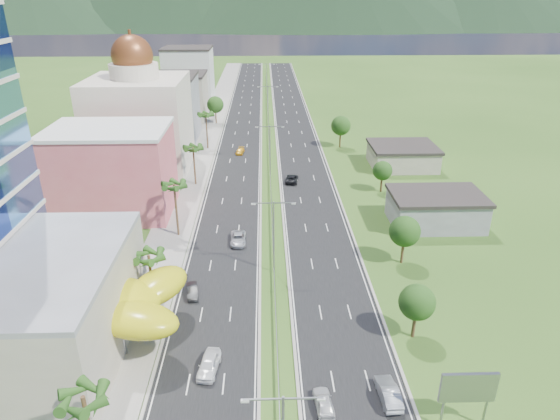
{
  "coord_description": "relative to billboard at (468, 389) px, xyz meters",
  "views": [
    {
      "loc": [
        -1.07,
        -51.77,
        37.69
      ],
      "look_at": [
        1.06,
        16.09,
        7.0
      ],
      "focal_mm": 32.0,
      "sensor_mm": 36.0,
      "label": 1
    }
  ],
  "objects": [
    {
      "name": "mountain_ridge",
      "position": [
        43.0,
        468.0,
        -4.42
      ],
      "size": [
        860.0,
        140.0,
        90.0
      ],
      "primitive_type": null,
      "color": "black",
      "rests_on": "ground"
    },
    {
      "name": "palm_tree_d",
      "position": [
        -32.5,
        63.0,
        3.12
      ],
      "size": [
        3.6,
        3.6,
        8.6
      ],
      "color": "#47301C",
      "rests_on": "ground"
    },
    {
      "name": "leafy_tree_rb",
      "position": [
        2.0,
        30.0,
        0.76
      ],
      "size": [
        4.55,
        4.55,
        7.47
      ],
      "color": "#47301C",
      "rests_on": "ground"
    },
    {
      "name": "domed_building",
      "position": [
        -45.0,
        73.0,
        6.93
      ],
      "size": [
        20.0,
        20.0,
        28.7
      ],
      "color": "beige",
      "rests_on": "ground"
    },
    {
      "name": "leafy_tree_ra",
      "position": [
        -1.0,
        13.0,
        0.35
      ],
      "size": [
        4.2,
        4.2,
        6.9
      ],
      "color": "#47301C",
      "rests_on": "ground"
    },
    {
      "name": "median_guardrail",
      "position": [
        -17.0,
        89.99,
        -3.8
      ],
      "size": [
        0.1,
        216.06,
        0.76
      ],
      "color": "gray",
      "rests_on": "ground"
    },
    {
      "name": "streetlight_median_e",
      "position": [
        -17.0,
        158.0,
        2.33
      ],
      "size": [
        6.04,
        0.25,
        11.0
      ],
      "color": "gray",
      "rests_on": "ground"
    },
    {
      "name": "shed_near",
      "position": [
        11.0,
        43.0,
        -1.92
      ],
      "size": [
        15.0,
        10.0,
        5.0
      ],
      "primitive_type": "cube",
      "color": "gray",
      "rests_on": "ground"
    },
    {
      "name": "lime_canopy",
      "position": [
        -37.0,
        14.0,
        0.57
      ],
      "size": [
        18.0,
        15.0,
        7.4
      ],
      "color": "gold",
      "rests_on": "ground"
    },
    {
      "name": "car_yellow_far_left",
      "position": [
        -24.14,
        83.54,
        -3.77
      ],
      "size": [
        2.27,
        4.4,
        1.22
      ],
      "primitive_type": "imported",
      "rotation": [
        0.0,
        0.0,
        -0.14
      ],
      "color": "gold",
      "rests_on": "road_left"
    },
    {
      "name": "car_dark_left",
      "position": [
        -27.96,
        22.36,
        -3.72
      ],
      "size": [
        2.05,
        4.18,
        1.32
      ],
      "primitive_type": "imported",
      "rotation": [
        0.0,
        0.0,
        0.17
      ],
      "color": "black",
      "rests_on": "road_left"
    },
    {
      "name": "car_white_near_right",
      "position": [
        -12.68,
        2.47,
        -3.66
      ],
      "size": [
        2.04,
        4.37,
        1.45
      ],
      "primitive_type": "imported",
      "rotation": [
        0.0,
        0.0,
        3.22
      ],
      "color": "silver",
      "rests_on": "road_right"
    },
    {
      "name": "road_left",
      "position": [
        -24.5,
        108.0,
        -4.4
      ],
      "size": [
        11.0,
        260.0,
        0.04
      ],
      "primitive_type": "cube",
      "color": "black",
      "rests_on": "ground"
    },
    {
      "name": "car_silver_mid_left",
      "position": [
        -22.53,
        37.02,
        -3.66
      ],
      "size": [
        2.53,
        5.23,
        1.44
      ],
      "primitive_type": "imported",
      "rotation": [
        0.0,
        0.0,
        0.03
      ],
      "color": "#AAACB2",
      "rests_on": "road_left"
    },
    {
      "name": "car_white_near_left",
      "position": [
        -24.34,
        8.02,
        -3.56
      ],
      "size": [
        2.6,
        5.05,
        1.65
      ],
      "primitive_type": "imported",
      "rotation": [
        0.0,
        0.0,
        -0.14
      ],
      "color": "white",
      "rests_on": "road_left"
    },
    {
      "name": "palm_tree_a",
      "position": [
        -32.5,
        -4.0,
        3.6
      ],
      "size": [
        3.6,
        3.6,
        9.1
      ],
      "color": "#47301C",
      "rests_on": "ground"
    },
    {
      "name": "streetlight_median_b",
      "position": [
        -17.0,
        28.0,
        2.33
      ],
      "size": [
        6.04,
        0.25,
        11.0
      ],
      "color": "gray",
      "rests_on": "ground"
    },
    {
      "name": "palm_tree_e",
      "position": [
        -32.5,
        88.0,
        3.89
      ],
      "size": [
        3.6,
        3.6,
        9.4
      ],
      "color": "#47301C",
      "rests_on": "ground"
    },
    {
      "name": "palm_tree_b",
      "position": [
        -32.5,
        20.0,
        2.64
      ],
      "size": [
        3.6,
        3.6,
        8.1
      ],
      "color": "#47301C",
      "rests_on": "ground"
    },
    {
      "name": "car_silver_right",
      "position": [
        -6.14,
        3.42,
        -3.56
      ],
      "size": [
        2.01,
        5.07,
        1.64
      ],
      "primitive_type": "imported",
      "rotation": [
        0.0,
        0.0,
        3.2
      ],
      "color": "#979A9E",
      "rests_on": "road_right"
    },
    {
      "name": "leafy_tree_rd",
      "position": [
        1.0,
        88.0,
        1.16
      ],
      "size": [
        4.9,
        4.9,
        8.05
      ],
      "color": "#47301C",
      "rests_on": "ground"
    },
    {
      "name": "motorcycle",
      "position": [
        -29.3,
        26.18,
        -3.74
      ],
      "size": [
        0.72,
        2.05,
        1.29
      ],
      "primitive_type": "imported",
      "rotation": [
        0.0,
        0.0,
        -0.05
      ],
      "color": "black",
      "rests_on": "road_left"
    },
    {
      "name": "midrise_grey",
      "position": [
        -44.0,
        98.0,
        3.58
      ],
      "size": [
        16.0,
        15.0,
        16.0
      ],
      "primitive_type": "cube",
      "color": "gray",
      "rests_on": "ground"
    },
    {
      "name": "streetlight_median_c",
      "position": [
        -17.0,
        68.0,
        2.33
      ],
      "size": [
        6.04,
        0.25,
        11.0
      ],
      "color": "gray",
      "rests_on": "ground"
    },
    {
      "name": "streetlight_median_d",
      "position": [
        -17.0,
        113.0,
        2.33
      ],
      "size": [
        6.04,
        0.25,
        11.0
      ],
      "color": "gray",
      "rests_on": "ground"
    },
    {
      "name": "shed_far",
      "position": [
        13.0,
        73.0,
        -2.22
      ],
      "size": [
        14.0,
        12.0,
        4.4
      ],
      "primitive_type": "cube",
      "color": "gray",
      "rests_on": "ground"
    },
    {
      "name": "billboard",
      "position": [
        0.0,
        0.0,
        0.0
      ],
      "size": [
        5.2,
        0.35,
        6.2
      ],
      "color": "gray",
      "rests_on": "ground"
    },
    {
      "name": "sidewalk_left",
      "position": [
        -34.0,
        108.0,
        -4.36
      ],
      "size": [
        7.0,
        260.0,
        0.12
      ],
      "primitive_type": "cube",
      "color": "gray",
      "rests_on": "ground"
    },
    {
      "name": "pink_shophouse",
      "position": [
        -45.0,
        50.0,
        3.08
      ],
      "size": [
        20.0,
        15.0,
        15.0
      ],
      "primitive_type": "cube",
      "color": "#CF5562",
      "rests_on": "ground"
    },
    {
      "name": "car_dark_far_right",
      "position": [
        -12.52,
        63.8,
        -3.67
      ],
      "size": [
        3.08,
        5.39,
        1.42
      ],
      "primitive_type": "imported",
      "rotation": [
        0.0,
        0.0,
        2.99
      ],
      "color": "black",
      "rests_on": "road_right"
    },
    {
      "name": "midrise_white",
      "position": [
        -44.0,
        143.0,
        4.58
      ],
      "size": [
        16.0,
        15.0,
        18.0
      ],
      "primitive_type": "cube",
      "color": "silver",
      "rests_on": "ground"
    },
    {
      "name": "road_right",
      "position": [
        -9.5,
        108.0,
        -4.4
      ],
      "size": [
        11.0,
        260.0,
        0.04
      ],
      "primitive_type": "cube",
      "color": "black",
      "rests_on": "ground"
    },
    {
      "name": "leafy_tree_lfar",
      "position": [
        -32.5,
        113.0,
        1.16
      ],
      "size": [
        4.9,
        4.9,
        8.05
      ],
      "color": "#47301C",
      "rests_on": "ground"
    },
    {
      "name": "palm_tree_c",
      "position": [
        -32.5,
        40.0,
        4.08
      ],
      "size": [
        3.6,
        3.6,
        9.6
      ],
      "color": "#47301C",
      "rests_on": "ground"
    },
    {
      "name": "leafy_tree_rc",
      "position": [
        5.0,
        58.0,
        -0.05
      ],
      "size": [
        3.85,
        3.85,
        6.33
      ],
      "color": "#47301C",
      "rests_on": "ground"
    },
    {
      "name": "ground",
      "position": [
        -17.0,
        18.0,
        -4.42
      ],
      "size": [
        500.0,
        500.0,
        0.0
      ],
      "primitive_type": "plane",
      "color": "#2D5119",
      "rests_on": "ground"
    },
    {
      "name": "midrise_beige",
      "position": [
        -44.0,
        120.0,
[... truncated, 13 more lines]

